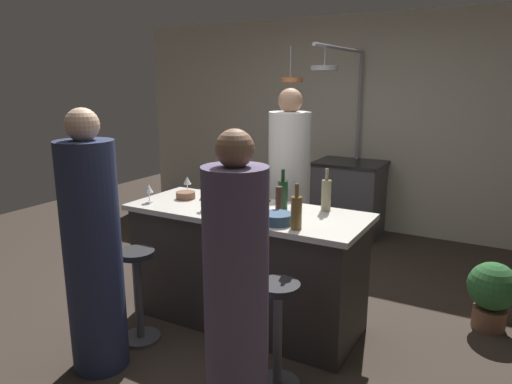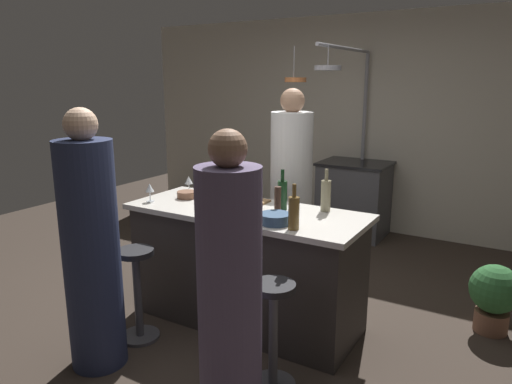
# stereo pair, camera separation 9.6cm
# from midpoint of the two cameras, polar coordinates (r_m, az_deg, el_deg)

# --- Properties ---
(ground_plane) EXTENTS (9.00, 9.00, 0.00)m
(ground_plane) POSITION_cam_midpoint_polar(r_m,az_deg,el_deg) (3.83, -1.88, -15.20)
(ground_plane) COLOR #382D26
(back_wall) EXTENTS (6.40, 0.16, 2.60)m
(back_wall) POSITION_cam_midpoint_polar(r_m,az_deg,el_deg) (6.01, 12.28, 8.03)
(back_wall) COLOR beige
(back_wall) RESTS_ON ground_plane
(kitchen_island) EXTENTS (1.80, 0.72, 0.90)m
(kitchen_island) POSITION_cam_midpoint_polar(r_m,az_deg,el_deg) (3.63, -1.93, -8.92)
(kitchen_island) COLOR #332D2B
(kitchen_island) RESTS_ON ground_plane
(stove_range) EXTENTS (0.80, 0.64, 0.89)m
(stove_range) POSITION_cam_midpoint_polar(r_m,az_deg,el_deg) (5.77, 10.69, -0.72)
(stove_range) COLOR #47474C
(stove_range) RESTS_ON ground_plane
(chef) EXTENTS (0.37, 0.37, 1.77)m
(chef) POSITION_cam_midpoint_polar(r_m,az_deg,el_deg) (4.26, 3.36, -0.35)
(chef) COLOR white
(chef) RESTS_ON ground_plane
(bar_stool_left) EXTENTS (0.28, 0.28, 0.68)m
(bar_stool_left) POSITION_cam_midpoint_polar(r_m,az_deg,el_deg) (3.51, -14.87, -11.56)
(bar_stool_left) COLOR #4C4C51
(bar_stool_left) RESTS_ON ground_plane
(guest_left) EXTENTS (0.35, 0.35, 1.68)m
(guest_left) POSITION_cam_midpoint_polar(r_m,az_deg,el_deg) (3.15, -19.99, -7.00)
(guest_left) COLOR #262D4C
(guest_left) RESTS_ON ground_plane
(bar_stool_right) EXTENTS (0.28, 0.28, 0.68)m
(bar_stool_right) POSITION_cam_midpoint_polar(r_m,az_deg,el_deg) (2.93, 1.66, -16.45)
(bar_stool_right) COLOR #4C4C51
(bar_stool_right) RESTS_ON ground_plane
(guest_right) EXTENTS (0.34, 0.34, 1.61)m
(guest_right) POSITION_cam_midpoint_polar(r_m,az_deg,el_deg) (2.50, -3.54, -12.35)
(guest_right) COLOR #594C6B
(guest_right) RESTS_ON ground_plane
(overhead_pot_rack) EXTENTS (0.58, 1.50, 2.17)m
(overhead_pot_rack) POSITION_cam_midpoint_polar(r_m,az_deg,el_deg) (5.18, 9.12, 11.01)
(overhead_pot_rack) COLOR gray
(overhead_pot_rack) RESTS_ON ground_plane
(potted_plant) EXTENTS (0.36, 0.36, 0.52)m
(potted_plant) POSITION_cam_midpoint_polar(r_m,az_deg,el_deg) (3.97, 26.07, -10.77)
(potted_plant) COLOR brown
(potted_plant) RESTS_ON ground_plane
(cutting_board) EXTENTS (0.32, 0.22, 0.02)m
(cutting_board) POSITION_cam_midpoint_polar(r_m,az_deg,el_deg) (3.68, -1.94, -1.11)
(cutting_board) COLOR #997047
(cutting_board) RESTS_ON kitchen_island
(pepper_mill) EXTENTS (0.05, 0.05, 0.21)m
(pepper_mill) POSITION_cam_midpoint_polar(r_m,az_deg,el_deg) (3.30, 1.95, -1.12)
(pepper_mill) COLOR #382319
(pepper_mill) RESTS_ON kitchen_island
(wine_bottle_amber) EXTENTS (0.07, 0.07, 0.30)m
(wine_bottle_amber) POSITION_cam_midpoint_polar(r_m,az_deg,el_deg) (3.00, 4.00, -2.43)
(wine_bottle_amber) COLOR brown
(wine_bottle_amber) RESTS_ON kitchen_island
(wine_bottle_red) EXTENTS (0.07, 0.07, 0.30)m
(wine_bottle_red) POSITION_cam_midpoint_polar(r_m,az_deg,el_deg) (3.46, 2.47, -0.27)
(wine_bottle_red) COLOR #143319
(wine_bottle_red) RESTS_ON kitchen_island
(wine_bottle_white) EXTENTS (0.07, 0.07, 0.31)m
(wine_bottle_white) POSITION_cam_midpoint_polar(r_m,az_deg,el_deg) (3.45, 7.72, -0.31)
(wine_bottle_white) COLOR gray
(wine_bottle_white) RESTS_ON kitchen_island
(wine_glass_by_chef) EXTENTS (0.07, 0.07, 0.15)m
(wine_glass_by_chef) POSITION_cam_midpoint_polar(r_m,az_deg,el_deg) (3.44, -7.17, -0.60)
(wine_glass_by_chef) COLOR silver
(wine_glass_by_chef) RESTS_ON kitchen_island
(wine_glass_near_right_guest) EXTENTS (0.07, 0.07, 0.15)m
(wine_glass_near_right_guest) POSITION_cam_midpoint_polar(r_m,az_deg,el_deg) (3.99, -9.02, 1.28)
(wine_glass_near_right_guest) COLOR silver
(wine_glass_near_right_guest) RESTS_ON kitchen_island
(wine_glass_near_left_guest) EXTENTS (0.07, 0.07, 0.15)m
(wine_glass_near_left_guest) POSITION_cam_midpoint_polar(r_m,az_deg,el_deg) (3.76, -13.59, 0.32)
(wine_glass_near_left_guest) COLOR silver
(wine_glass_near_left_guest) RESTS_ON kitchen_island
(mixing_bowl_wooden) EXTENTS (0.15, 0.15, 0.06)m
(mixing_bowl_wooden) POSITION_cam_midpoint_polar(r_m,az_deg,el_deg) (3.84, -9.23, -0.38)
(mixing_bowl_wooden) COLOR brown
(mixing_bowl_wooden) RESTS_ON kitchen_island
(mixing_bowl_blue) EXTENTS (0.21, 0.21, 0.07)m
(mixing_bowl_blue) POSITION_cam_midpoint_polar(r_m,az_deg,el_deg) (3.14, 1.69, -3.22)
(mixing_bowl_blue) COLOR #334C6B
(mixing_bowl_blue) RESTS_ON kitchen_island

